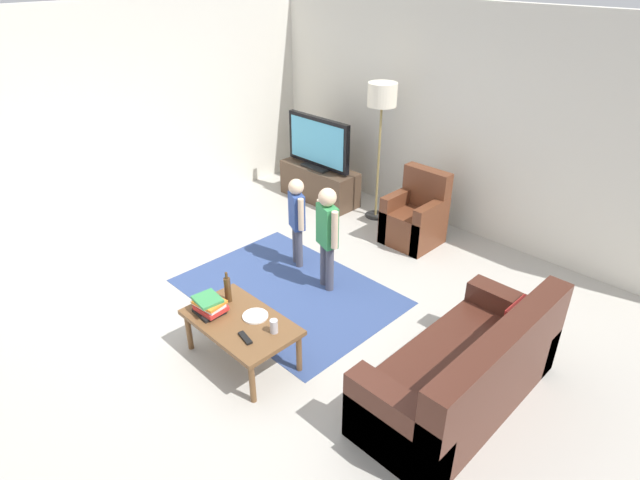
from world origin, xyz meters
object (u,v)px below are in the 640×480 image
tv (318,143)px  tv_remote (245,338)px  child_near_tv (297,215)px  coffee_table (241,325)px  plate (255,316)px  bottle (228,289)px  book_stack (209,305)px  soda_can (274,326)px  armchair (416,219)px  couch (469,377)px  floor_lamp (382,102)px  child_center (327,230)px  tv_stand (319,184)px

tv → tv_remote: size_ratio=6.47×
tv → child_near_tv: tv is taller
coffee_table → plate: 0.14m
bottle → tv_remote: bottle is taller
tv_remote → book_stack: bearing=-169.2°
soda_can → coffee_table: bearing=-162.6°
armchair → soda_can: size_ratio=7.50×
tv → book_stack: (1.66, -2.97, -0.35)m
soda_can → plate: size_ratio=0.55×
couch → floor_lamp: bearing=141.5°
tv → coffee_table: (1.93, -2.85, -0.48)m
tv → book_stack: tv is taller
child_near_tv → child_center: 0.58m
child_center → floor_lamp: bearing=113.3°
tv_stand → tv_remote: (2.15, -2.99, 0.19)m
book_stack → tv_remote: book_stack is taller
bottle → armchair: bearing=88.4°
book_stack → floor_lamp: bearing=103.1°
coffee_table → child_near_tv: bearing=120.4°
bottle → soda_can: 0.62m
book_stack → coffee_table: bearing=22.7°
armchair → plate: armchair is taller
armchair → bottle: (-0.08, -2.73, 0.25)m
bottle → coffee_table: bearing=-18.4°
bottle → plate: bearing=3.3°
tv_stand → coffee_table: size_ratio=1.20×
coffee_table → soda_can: (0.32, 0.10, 0.11)m
tv → child_center: bearing=-42.6°
tv → couch: (3.59, -1.94, -0.56)m
coffee_table → soda_can: 0.35m
couch → tv_remote: bearing=-144.4°
bottle → plate: size_ratio=1.35×
child_center → bottle: child_center is taller
couch → book_stack: size_ratio=6.01×
bottle → tv_remote: size_ratio=1.75×
tv → tv_remote: bearing=-54.1°
tv_remote → floor_lamp: bearing=122.6°
child_near_tv → coffee_table: 1.68m
armchair → plate: bearing=-84.3°
child_near_tv → child_center: size_ratio=0.92×
bottle → tv: bearing=120.7°
book_stack → soda_can: 0.63m
floor_lamp → child_center: (0.73, -1.70, -0.86)m
child_near_tv → child_center: child_center is taller
tv_stand → bottle: bearing=-59.5°
tv → child_center: size_ratio=0.96×
coffee_table → tv: bearing=124.1°
tv → child_near_tv: (1.10, -1.42, -0.22)m
child_near_tv → tv_stand: bearing=127.2°
child_center → book_stack: child_center is taller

